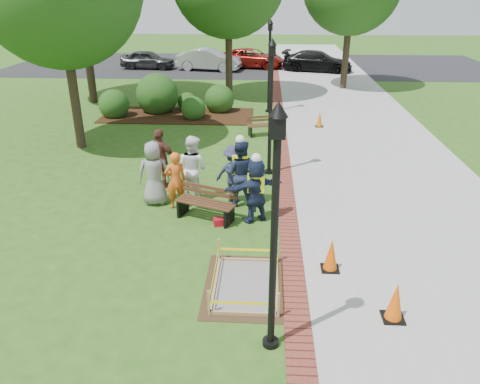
# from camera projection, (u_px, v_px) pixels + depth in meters

# --- Properties ---
(ground) EXTENTS (100.00, 100.00, 0.00)m
(ground) POSITION_uv_depth(u_px,v_px,m) (216.00, 252.00, 10.89)
(ground) COLOR #285116
(ground) RESTS_ON ground
(sidewalk) EXTENTS (6.00, 60.00, 0.02)m
(sidewalk) POSITION_uv_depth(u_px,v_px,m) (357.00, 131.00, 19.76)
(sidewalk) COLOR #9E9E99
(sidewalk) RESTS_ON ground
(brick_edging) EXTENTS (0.50, 60.00, 0.03)m
(brick_edging) POSITION_uv_depth(u_px,v_px,m) (280.00, 129.00, 19.91)
(brick_edging) COLOR maroon
(brick_edging) RESTS_ON ground
(mulch_bed) EXTENTS (7.00, 3.00, 0.05)m
(mulch_bed) POSITION_uv_depth(u_px,v_px,m) (178.00, 115.00, 21.96)
(mulch_bed) COLOR #381E0F
(mulch_bed) RESTS_ON ground
(parking_lot) EXTENTS (36.00, 12.00, 0.01)m
(parking_lot) POSITION_uv_depth(u_px,v_px,m) (251.00, 65.00, 35.48)
(parking_lot) COLOR black
(parking_lot) RESTS_ON ground
(wet_concrete_pad) EXTENTS (1.71, 2.31, 0.55)m
(wet_concrete_pad) POSITION_uv_depth(u_px,v_px,m) (246.00, 277.00, 9.56)
(wet_concrete_pad) COLOR #47331E
(wet_concrete_pad) RESTS_ON ground
(bench_near) EXTENTS (1.67, 1.06, 0.86)m
(bench_near) POSITION_uv_depth(u_px,v_px,m) (206.00, 210.00, 12.28)
(bench_near) COLOR #4D2C1A
(bench_near) RESTS_ON ground
(bench_far) EXTENTS (1.50, 0.84, 0.77)m
(bench_far) POSITION_uv_depth(u_px,v_px,m) (265.00, 129.00, 19.08)
(bench_far) COLOR #523A1C
(bench_far) RESTS_ON ground
(cone_front) EXTENTS (0.41, 0.41, 0.80)m
(cone_front) POSITION_uv_depth(u_px,v_px,m) (395.00, 302.00, 8.55)
(cone_front) COLOR black
(cone_front) RESTS_ON ground
(cone_back) EXTENTS (0.39, 0.39, 0.77)m
(cone_back) POSITION_uv_depth(u_px,v_px,m) (331.00, 255.00, 10.05)
(cone_back) COLOR black
(cone_back) RESTS_ON ground
(cone_far) EXTENTS (0.34, 0.34, 0.66)m
(cone_far) POSITION_uv_depth(u_px,v_px,m) (320.00, 120.00, 20.15)
(cone_far) COLOR black
(cone_far) RESTS_ON ground
(toolbox) EXTENTS (0.42, 0.30, 0.19)m
(toolbox) POSITION_uv_depth(u_px,v_px,m) (221.00, 222.00, 12.05)
(toolbox) COLOR #B00D1C
(toolbox) RESTS_ON ground
(lamp_near) EXTENTS (0.28, 0.28, 4.26)m
(lamp_near) POSITION_uv_depth(u_px,v_px,m) (275.00, 217.00, 7.08)
(lamp_near) COLOR black
(lamp_near) RESTS_ON ground
(lamp_mid) EXTENTS (0.28, 0.28, 4.26)m
(lamp_mid) POSITION_uv_depth(u_px,v_px,m) (271.00, 98.00, 14.37)
(lamp_mid) COLOR black
(lamp_mid) RESTS_ON ground
(lamp_far) EXTENTS (0.28, 0.28, 4.26)m
(lamp_far) POSITION_uv_depth(u_px,v_px,m) (270.00, 59.00, 21.66)
(lamp_far) COLOR black
(lamp_far) RESTS_ON ground
(shrub_a) EXTENTS (1.39, 1.39, 1.39)m
(shrub_a) POSITION_uv_depth(u_px,v_px,m) (115.00, 117.00, 21.78)
(shrub_a) COLOR #1E4212
(shrub_a) RESTS_ON ground
(shrub_b) EXTENTS (2.00, 2.00, 2.00)m
(shrub_b) POSITION_uv_depth(u_px,v_px,m) (159.00, 112.00, 22.61)
(shrub_b) COLOR #1E4212
(shrub_b) RESTS_ON ground
(shrub_c) EXTENTS (1.12, 1.12, 1.12)m
(shrub_c) POSITION_uv_depth(u_px,v_px,m) (194.00, 119.00, 21.48)
(shrub_c) COLOR #1E4212
(shrub_c) RESTS_ON ground
(shrub_d) EXTENTS (1.42, 1.42, 1.42)m
(shrub_d) POSITION_uv_depth(u_px,v_px,m) (219.00, 112.00, 22.66)
(shrub_d) COLOR #1E4212
(shrub_d) RESTS_ON ground
(shrub_e) EXTENTS (0.93, 0.93, 0.93)m
(shrub_e) POSITION_uv_depth(u_px,v_px,m) (188.00, 110.00, 22.98)
(shrub_e) COLOR #1E4212
(shrub_e) RESTS_ON ground
(casual_person_a) EXTENTS (0.63, 0.45, 1.82)m
(casual_person_a) POSITION_uv_depth(u_px,v_px,m) (154.00, 173.00, 12.91)
(casual_person_a) COLOR gray
(casual_person_a) RESTS_ON ground
(casual_person_b) EXTENTS (0.60, 0.50, 1.61)m
(casual_person_b) POSITION_uv_depth(u_px,v_px,m) (176.00, 180.00, 12.73)
(casual_person_b) COLOR #E25B1A
(casual_person_b) RESTS_ON ground
(casual_person_c) EXTENTS (0.72, 0.65, 1.89)m
(casual_person_c) POSITION_uv_depth(u_px,v_px,m) (193.00, 168.00, 13.19)
(casual_person_c) COLOR white
(casual_person_c) RESTS_ON ground
(casual_person_d) EXTENTS (0.68, 0.55, 1.82)m
(casual_person_d) POSITION_uv_depth(u_px,v_px,m) (161.00, 159.00, 13.99)
(casual_person_d) COLOR brown
(casual_person_d) RESTS_ON ground
(casual_person_e) EXTENTS (0.60, 0.46, 1.66)m
(casual_person_e) POSITION_uv_depth(u_px,v_px,m) (234.00, 174.00, 13.11)
(casual_person_e) COLOR #2B2D4B
(casual_person_e) RESTS_ON ground
(hivis_worker_a) EXTENTS (0.65, 0.55, 1.87)m
(hivis_worker_a) POSITION_uv_depth(u_px,v_px,m) (256.00, 188.00, 11.95)
(hivis_worker_a) COLOR #1D244B
(hivis_worker_a) RESTS_ON ground
(hivis_worker_b) EXTENTS (0.63, 0.62, 1.84)m
(hivis_worker_b) POSITION_uv_depth(u_px,v_px,m) (256.00, 188.00, 11.99)
(hivis_worker_b) COLOR #1B2C47
(hivis_worker_b) RESTS_ON ground
(hivis_worker_c) EXTENTS (0.66, 0.48, 2.04)m
(hivis_worker_c) POSITION_uv_depth(u_px,v_px,m) (240.00, 171.00, 12.81)
(hivis_worker_c) COLOR #1C2F4A
(hivis_worker_c) RESTS_ON ground
(parked_car_a) EXTENTS (2.24, 4.52, 1.43)m
(parked_car_a) POSITION_uv_depth(u_px,v_px,m) (149.00, 69.00, 33.94)
(parked_car_a) COLOR #2B2B2E
(parked_car_a) RESTS_ON ground
(parked_car_b) EXTENTS (3.06, 5.27, 1.61)m
(parked_car_b) POSITION_uv_depth(u_px,v_px,m) (209.00, 70.00, 33.33)
(parked_car_b) COLOR #ABAAAF
(parked_car_b) RESTS_ON ground
(parked_car_c) EXTENTS (2.71, 4.79, 1.47)m
(parked_car_c) POSITION_uv_depth(u_px,v_px,m) (251.00, 67.00, 34.47)
(parked_car_c) COLOR maroon
(parked_car_c) RESTS_ON ground
(parked_car_d) EXTENTS (3.15, 5.04, 1.52)m
(parked_car_d) POSITION_uv_depth(u_px,v_px,m) (317.00, 71.00, 32.97)
(parked_car_d) COLOR black
(parked_car_d) RESTS_ON ground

